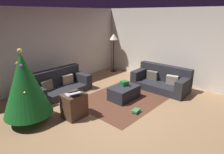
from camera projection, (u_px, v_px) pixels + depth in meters
name	position (u px, v px, depth m)	size (l,w,h in m)	color
ground_plane	(118.00, 114.00, 4.81)	(6.40, 6.40, 0.00)	#93704C
rear_partition	(48.00, 48.00, 6.40)	(6.40, 0.12, 2.60)	silver
corner_partition	(178.00, 47.00, 6.59)	(0.12, 6.40, 2.60)	silver
couch_left	(58.00, 85.00, 5.98)	(1.92, 0.96, 0.74)	#26262B
couch_right	(161.00, 80.00, 6.31)	(0.90, 1.82, 0.77)	#26262B
ottoman	(124.00, 93.00, 5.60)	(0.88, 0.57, 0.38)	#26262B
gift_box	(124.00, 83.00, 5.62)	(0.20, 0.18, 0.14)	#19662D
tv_remote	(129.00, 86.00, 5.57)	(0.05, 0.16, 0.02)	black
christmas_tree	(25.00, 85.00, 4.18)	(1.07, 1.07, 1.73)	brown
side_table	(74.00, 105.00, 4.59)	(0.52, 0.44, 0.59)	#4C3323
laptop	(74.00, 93.00, 4.44)	(0.42, 0.43, 0.17)	silver
book_stack	(136.00, 111.00, 4.86)	(0.29, 0.23, 0.09)	#387A47
corner_lamp	(114.00, 40.00, 7.90)	(0.36, 0.36, 1.60)	black
area_rug	(124.00, 98.00, 5.66)	(2.60, 2.00, 0.01)	#563122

